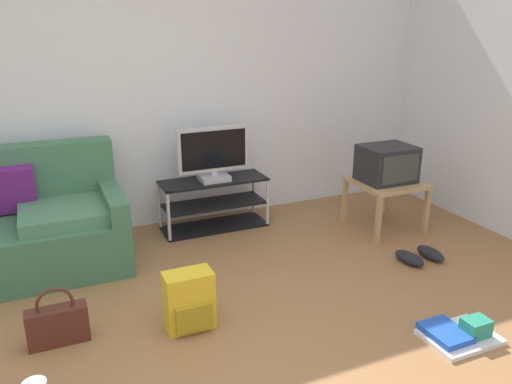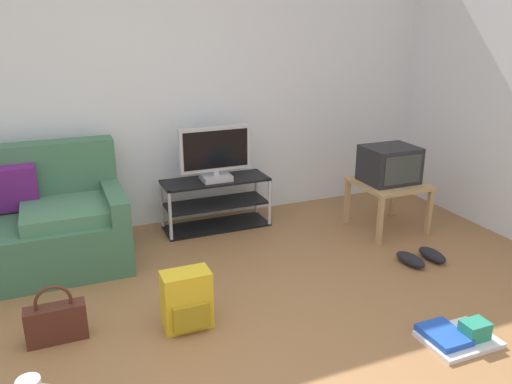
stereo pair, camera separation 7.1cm
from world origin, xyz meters
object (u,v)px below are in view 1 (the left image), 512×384
at_px(backpack, 189,301).
at_px(sneakers_pair, 420,256).
at_px(couch, 2,232).
at_px(flat_tv, 213,155).
at_px(tv_stand, 214,204).
at_px(floor_tray, 460,333).
at_px(side_table, 386,188).
at_px(crt_tv, 387,164).
at_px(handbag, 58,324).

distance_m(backpack, sneakers_pair, 1.98).
relative_size(couch, flat_tv, 2.72).
distance_m(flat_tv, sneakers_pair, 1.95).
height_order(flat_tv, backpack, flat_tv).
xyz_separation_m(tv_stand, floor_tray, (0.78, -2.28, -0.19)).
height_order(couch, sneakers_pair, couch).
xyz_separation_m(tv_stand, side_table, (1.44, -0.65, 0.16)).
relative_size(tv_stand, crt_tv, 2.11).
bearing_deg(floor_tray, backpack, 151.64).
height_order(tv_stand, sneakers_pair, tv_stand).
xyz_separation_m(crt_tv, handbag, (-2.90, -0.70, -0.49)).
distance_m(crt_tv, floor_tray, 1.87).
relative_size(couch, floor_tray, 4.09).
relative_size(tv_stand, floor_tray, 2.23).
distance_m(tv_stand, crt_tv, 1.62).
bearing_deg(sneakers_pair, handbag, 179.94).
bearing_deg(handbag, tv_stand, 42.53).
distance_m(handbag, sneakers_pair, 2.74).
bearing_deg(crt_tv, flat_tv, 157.15).
height_order(side_table, crt_tv, crt_tv).
xyz_separation_m(handbag, floor_tray, (2.24, -0.95, -0.09)).
height_order(tv_stand, side_table, tv_stand).
bearing_deg(tv_stand, sneakers_pair, -46.14).
bearing_deg(sneakers_pair, flat_tv, 134.34).
height_order(couch, backpack, couch).
bearing_deg(handbag, backpack, -11.39).
height_order(crt_tv, sneakers_pair, crt_tv).
distance_m(couch, sneakers_pair, 3.26).
bearing_deg(tv_stand, couch, -173.37).
height_order(backpack, sneakers_pair, backpack).
bearing_deg(flat_tv, side_table, -23.39).
bearing_deg(flat_tv, floor_tray, -70.92).
height_order(flat_tv, floor_tray, flat_tv).
xyz_separation_m(flat_tv, side_table, (1.44, -0.62, -0.32)).
distance_m(flat_tv, handbag, 2.04).
distance_m(crt_tv, handbag, 3.02).
bearing_deg(floor_tray, sneakers_pair, 61.87).
bearing_deg(floor_tray, crt_tv, 68.20).
bearing_deg(side_table, tv_stand, 155.87).
distance_m(handbag, floor_tray, 2.43).
bearing_deg(couch, floor_tray, -39.23).
bearing_deg(side_table, sneakers_pair, -102.72).
xyz_separation_m(crt_tv, sneakers_pair, (-0.16, -0.71, -0.57)).
distance_m(couch, handbag, 1.19).
bearing_deg(sneakers_pair, couch, 159.60).
height_order(couch, floor_tray, couch).
relative_size(handbag, floor_tray, 0.85).
xyz_separation_m(sneakers_pair, floor_tray, (-0.50, -0.94, -0.00)).
xyz_separation_m(side_table, handbag, (-2.90, -0.69, -0.26)).
bearing_deg(crt_tv, backpack, -157.96).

